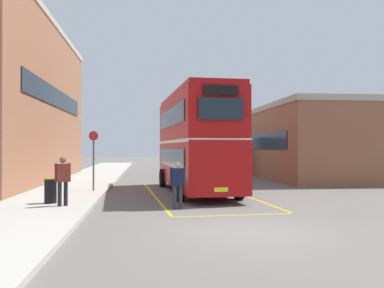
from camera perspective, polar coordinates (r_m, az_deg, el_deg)
ground_plane at (r=25.22m, az=-0.25°, el=-5.41°), size 135.60×135.60×0.00m
sidewalk_left at (r=27.74m, az=-14.30°, el=-4.80°), size 4.00×57.60×0.14m
depot_building_right at (r=31.29m, az=17.43°, el=0.25°), size 9.01×13.82×5.10m
double_decker_bus at (r=20.17m, az=0.49°, el=0.49°), size 3.30×9.94×4.75m
single_deck_bus at (r=37.14m, az=2.23°, el=-1.28°), size 3.48×9.79×3.02m
pedestrian_boarding at (r=14.87m, az=-1.96°, el=-5.10°), size 0.55×0.35×1.69m
pedestrian_waiting_near at (r=15.27m, az=-17.16°, el=-4.33°), size 0.53×0.46×1.72m
litter_bin at (r=16.22m, az=-18.68°, el=-6.02°), size 0.46×0.46×0.91m
bus_stop_sign at (r=20.14m, az=-13.24°, el=-1.48°), size 0.44×0.09×2.80m
bay_marking_yellow at (r=18.46m, az=1.37°, el=-7.22°), size 5.01×12.09×0.01m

